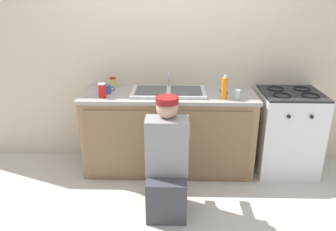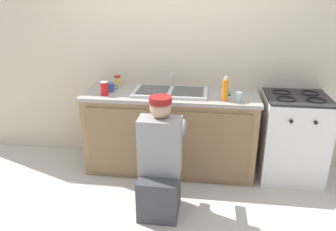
{
  "view_description": "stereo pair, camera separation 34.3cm",
  "coord_description": "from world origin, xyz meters",
  "px_view_note": "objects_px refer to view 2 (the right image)",
  "views": [
    {
      "loc": [
        0.09,
        -3.1,
        1.95
      ],
      "look_at": [
        0.0,
        0.1,
        0.73
      ],
      "focal_mm": 35.0,
      "sensor_mm": 36.0,
      "label": 1
    },
    {
      "loc": [
        0.43,
        -3.08,
        1.95
      ],
      "look_at": [
        0.0,
        0.1,
        0.73
      ],
      "focal_mm": 35.0,
      "sensor_mm": 36.0,
      "label": 2
    }
  ],
  "objects_px": {
    "sink_double_basin": "(170,92)",
    "water_glass": "(239,97)",
    "coffee_mug": "(111,87)",
    "stove_range": "(292,137)",
    "cell_phone": "(227,93)",
    "soda_cup_red": "(104,88)",
    "condiment_jar": "(118,81)",
    "plumber_person": "(160,166)",
    "soap_bottle_orange": "(225,90)"
  },
  "relations": [
    {
      "from": "sink_double_basin",
      "to": "coffee_mug",
      "type": "bearing_deg",
      "value": -178.02
    },
    {
      "from": "plumber_person",
      "to": "condiment_jar",
      "type": "bearing_deg",
      "value": 123.24
    },
    {
      "from": "water_glass",
      "to": "cell_phone",
      "type": "bearing_deg",
      "value": 111.96
    },
    {
      "from": "sink_double_basin",
      "to": "soap_bottle_orange",
      "type": "relative_size",
      "value": 3.2
    },
    {
      "from": "coffee_mug",
      "to": "sink_double_basin",
      "type": "bearing_deg",
      "value": 1.98
    },
    {
      "from": "soap_bottle_orange",
      "to": "coffee_mug",
      "type": "distance_m",
      "value": 1.25
    },
    {
      "from": "coffee_mug",
      "to": "water_glass",
      "type": "height_order",
      "value": "water_glass"
    },
    {
      "from": "sink_double_basin",
      "to": "cell_phone",
      "type": "height_order",
      "value": "sink_double_basin"
    },
    {
      "from": "coffee_mug",
      "to": "water_glass",
      "type": "bearing_deg",
      "value": -7.08
    },
    {
      "from": "sink_double_basin",
      "to": "water_glass",
      "type": "relative_size",
      "value": 8.0
    },
    {
      "from": "stove_range",
      "to": "coffee_mug",
      "type": "bearing_deg",
      "value": -179.41
    },
    {
      "from": "sink_double_basin",
      "to": "soda_cup_red",
      "type": "xyz_separation_m",
      "value": [
        -0.68,
        -0.17,
        0.06
      ]
    },
    {
      "from": "coffee_mug",
      "to": "water_glass",
      "type": "relative_size",
      "value": 1.26
    },
    {
      "from": "plumber_person",
      "to": "soda_cup_red",
      "type": "xyz_separation_m",
      "value": [
        -0.69,
        0.64,
        0.52
      ]
    },
    {
      "from": "plumber_person",
      "to": "condiment_jar",
      "type": "height_order",
      "value": "plumber_person"
    },
    {
      "from": "soda_cup_red",
      "to": "cell_phone",
      "type": "relative_size",
      "value": 1.09
    },
    {
      "from": "stove_range",
      "to": "coffee_mug",
      "type": "height_order",
      "value": "coffee_mug"
    },
    {
      "from": "plumber_person",
      "to": "condiment_jar",
      "type": "relative_size",
      "value": 8.63
    },
    {
      "from": "plumber_person",
      "to": "cell_phone",
      "type": "bearing_deg",
      "value": 55.19
    },
    {
      "from": "plumber_person",
      "to": "soda_cup_red",
      "type": "relative_size",
      "value": 7.26
    },
    {
      "from": "sink_double_basin",
      "to": "cell_phone",
      "type": "distance_m",
      "value": 0.61
    },
    {
      "from": "stove_range",
      "to": "cell_phone",
      "type": "distance_m",
      "value": 0.85
    },
    {
      "from": "water_glass",
      "to": "cell_phone",
      "type": "xyz_separation_m",
      "value": [
        -0.1,
        0.25,
        -0.04
      ]
    },
    {
      "from": "condiment_jar",
      "to": "water_glass",
      "type": "bearing_deg",
      "value": -15.53
    },
    {
      "from": "soda_cup_red",
      "to": "cell_phone",
      "type": "xyz_separation_m",
      "value": [
        1.29,
        0.23,
        -0.07
      ]
    },
    {
      "from": "plumber_person",
      "to": "coffee_mug",
      "type": "xyz_separation_m",
      "value": [
        -0.67,
        0.78,
        0.5
      ]
    },
    {
      "from": "plumber_person",
      "to": "cell_phone",
      "type": "xyz_separation_m",
      "value": [
        0.6,
        0.87,
        0.45
      ]
    },
    {
      "from": "stove_range",
      "to": "soap_bottle_orange",
      "type": "xyz_separation_m",
      "value": [
        -0.76,
        -0.18,
        0.55
      ]
    },
    {
      "from": "cell_phone",
      "to": "plumber_person",
      "type": "bearing_deg",
      "value": -124.81
    },
    {
      "from": "soap_bottle_orange",
      "to": "condiment_jar",
      "type": "relative_size",
      "value": 1.95
    },
    {
      "from": "sink_double_basin",
      "to": "coffee_mug",
      "type": "distance_m",
      "value": 0.66
    },
    {
      "from": "plumber_person",
      "to": "soap_bottle_orange",
      "type": "bearing_deg",
      "value": 47.59
    },
    {
      "from": "coffee_mug",
      "to": "soda_cup_red",
      "type": "bearing_deg",
      "value": -99.55
    },
    {
      "from": "soda_cup_red",
      "to": "coffee_mug",
      "type": "bearing_deg",
      "value": 80.45
    },
    {
      "from": "sink_double_basin",
      "to": "plumber_person",
      "type": "height_order",
      "value": "plumber_person"
    },
    {
      "from": "soap_bottle_orange",
      "to": "soda_cup_red",
      "type": "bearing_deg",
      "value": 179.23
    },
    {
      "from": "stove_range",
      "to": "cell_phone",
      "type": "xyz_separation_m",
      "value": [
        -0.72,
        0.06,
        0.45
      ]
    },
    {
      "from": "sink_double_basin",
      "to": "condiment_jar",
      "type": "height_order",
      "value": "sink_double_basin"
    },
    {
      "from": "coffee_mug",
      "to": "condiment_jar",
      "type": "xyz_separation_m",
      "value": [
        0.02,
        0.2,
        0.02
      ]
    },
    {
      "from": "coffee_mug",
      "to": "stove_range",
      "type": "bearing_deg",
      "value": 0.59
    },
    {
      "from": "soda_cup_red",
      "to": "coffee_mug",
      "type": "xyz_separation_m",
      "value": [
        0.02,
        0.14,
        -0.03
      ]
    },
    {
      "from": "soda_cup_red",
      "to": "plumber_person",
      "type": "bearing_deg",
      "value": -42.75
    },
    {
      "from": "stove_range",
      "to": "coffee_mug",
      "type": "relative_size",
      "value": 7.5
    },
    {
      "from": "water_glass",
      "to": "coffee_mug",
      "type": "bearing_deg",
      "value": 172.92
    },
    {
      "from": "soda_cup_red",
      "to": "sink_double_basin",
      "type": "bearing_deg",
      "value": 13.57
    },
    {
      "from": "stove_range",
      "to": "coffee_mug",
      "type": "xyz_separation_m",
      "value": [
        -1.99,
        -0.02,
        0.49
      ]
    },
    {
      "from": "plumber_person",
      "to": "coffee_mug",
      "type": "relative_size",
      "value": 8.76
    },
    {
      "from": "stove_range",
      "to": "soap_bottle_orange",
      "type": "height_order",
      "value": "soap_bottle_orange"
    },
    {
      "from": "condiment_jar",
      "to": "soap_bottle_orange",
      "type": "bearing_deg",
      "value": -16.7
    },
    {
      "from": "soda_cup_red",
      "to": "coffee_mug",
      "type": "distance_m",
      "value": 0.15
    }
  ]
}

